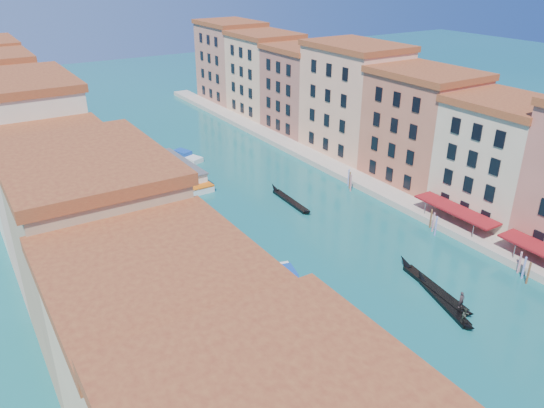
{
  "coord_description": "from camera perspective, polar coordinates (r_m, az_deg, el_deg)",
  "views": [
    {
      "loc": [
        -34.55,
        -3.55,
        34.65
      ],
      "look_at": [
        -2.33,
        47.9,
        6.41
      ],
      "focal_mm": 35.0,
      "sensor_mm": 36.0,
      "label": 1
    }
  ],
  "objects": [
    {
      "name": "mooring_poles_right",
      "position": [
        70.97,
        23.61,
        -5.39
      ],
      "size": [
        1.44,
        54.24,
        3.2
      ],
      "color": "brown",
      "rests_on": "ground"
    },
    {
      "name": "right_bank_palazzos",
      "position": [
        97.4,
        11.01,
        9.68
      ],
      "size": [
        12.8,
        128.4,
        21.0
      ],
      "color": "#B03D36",
      "rests_on": "ground"
    },
    {
      "name": "quay",
      "position": [
        95.2,
        6.98,
        3.74
      ],
      "size": [
        4.0,
        140.0,
        1.0
      ],
      "primitive_type": "cube",
      "color": "#B0A08E",
      "rests_on": "ground"
    },
    {
      "name": "motorboat_mid",
      "position": [
        62.88,
        1.8,
        -7.91
      ],
      "size": [
        3.69,
        7.06,
        1.4
      ],
      "rotation": [
        0.0,
        0.0,
        -0.24
      ],
      "color": "white",
      "rests_on": "ground"
    },
    {
      "name": "gondola_right",
      "position": [
        61.94,
        18.16,
        -10.01
      ],
      "size": [
        4.14,
        11.38,
        2.32
      ],
      "rotation": [
        0.0,
        0.0,
        -0.29
      ],
      "color": "black",
      "rests_on": "ground"
    },
    {
      "name": "vaporetto_far",
      "position": [
        93.46,
        -10.08,
        3.61
      ],
      "size": [
        4.92,
        18.8,
        2.77
      ],
      "rotation": [
        0.0,
        0.0,
        0.04
      ],
      "color": "silver",
      "rests_on": "ground"
    },
    {
      "name": "motorboat_far",
      "position": [
        102.1,
        -9.43,
        5.13
      ],
      "size": [
        4.78,
        8.09,
        1.6
      ],
      "rotation": [
        0.0,
        0.0,
        0.33
      ],
      "color": "silver",
      "rests_on": "ground"
    },
    {
      "name": "left_bank_palazzos",
      "position": [
        73.15,
        -23.36,
        2.89
      ],
      "size": [
        12.8,
        128.4,
        21.0
      ],
      "color": "#C6B78F",
      "rests_on": "ground"
    },
    {
      "name": "gondola_fore",
      "position": [
        64.12,
        17.06,
        -8.54
      ],
      "size": [
        2.95,
        13.28,
        2.65
      ],
      "rotation": [
        0.0,
        0.0,
        -0.15
      ],
      "color": "black",
      "rests_on": "ground"
    },
    {
      "name": "gondola_far",
      "position": [
        82.72,
        1.92,
        0.44
      ],
      "size": [
        1.56,
        12.18,
        1.72
      ],
      "rotation": [
        0.0,
        0.0,
        -0.05
      ],
      "color": "black",
      "rests_on": "ground"
    }
  ]
}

